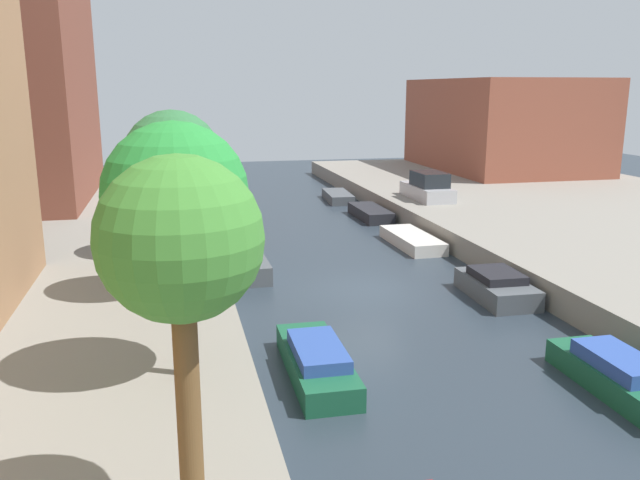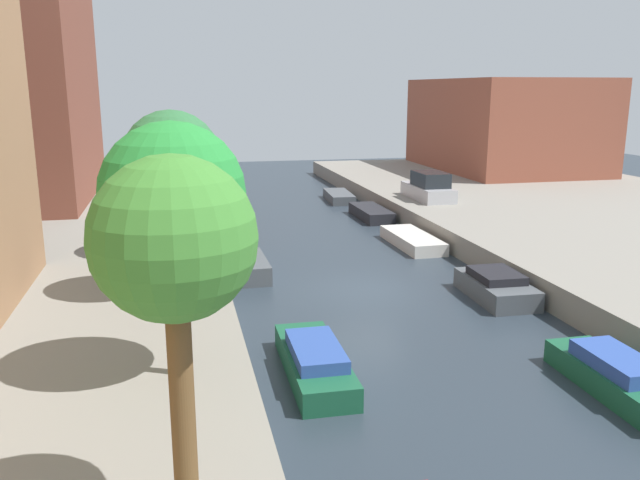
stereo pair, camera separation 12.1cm
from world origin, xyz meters
name	(u,v)px [view 1 (the left image)]	position (x,y,z in m)	size (l,w,h in m)	color
ground_plane	(367,290)	(0.00, 0.00, 0.00)	(84.00, 84.00, 0.00)	#28333D
low_block_right	(502,124)	(18.00, 23.97, 4.34)	(10.00, 14.73, 6.68)	brown
street_tree_0	(180,246)	(-6.52, -12.80, 5.04)	(2.18, 2.18, 5.22)	brown
street_tree_1	(176,196)	(-6.52, -7.81, 4.89)	(2.97, 2.97, 5.39)	brown
street_tree_2	(173,160)	(-6.52, -2.19, 5.01)	(2.81, 2.81, 5.43)	#4F3B30
street_tree_3	(173,164)	(-6.52, 2.76, 4.36)	(3.04, 3.04, 4.90)	brown
parked_car	(428,188)	(7.25, 12.11, 1.63)	(1.72, 4.18, 1.53)	#B7B7BC
moored_boat_left_2	(317,361)	(-3.30, -6.49, 0.39)	(1.44, 4.32, 0.91)	#195638
moored_boat_left_3	(245,267)	(-4.01, 2.69, 0.35)	(1.62, 3.26, 0.70)	#4C5156
moored_boat_left_4	(230,231)	(-3.96, 9.59, 0.29)	(1.57, 4.63, 0.58)	maroon
moored_boat_left_5	(223,204)	(-3.71, 16.48, 0.39)	(1.56, 4.32, 0.89)	#195638
moored_boat_right_1	(619,376)	(3.44, -8.96, 0.40)	(1.35, 4.09, 0.95)	#195638
moored_boat_right_2	(497,287)	(4.02, -1.93, 0.42)	(1.76, 3.48, 0.96)	#4C5156
moored_boat_right_3	(412,240)	(3.94, 5.78, 0.27)	(1.66, 4.47, 0.55)	beige
moored_boat_right_4	(371,213)	(4.00, 12.29, 0.30)	(1.50, 4.05, 0.60)	#232328
moored_boat_right_5	(338,197)	(3.69, 18.22, 0.28)	(1.68, 3.96, 0.55)	#4C5156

